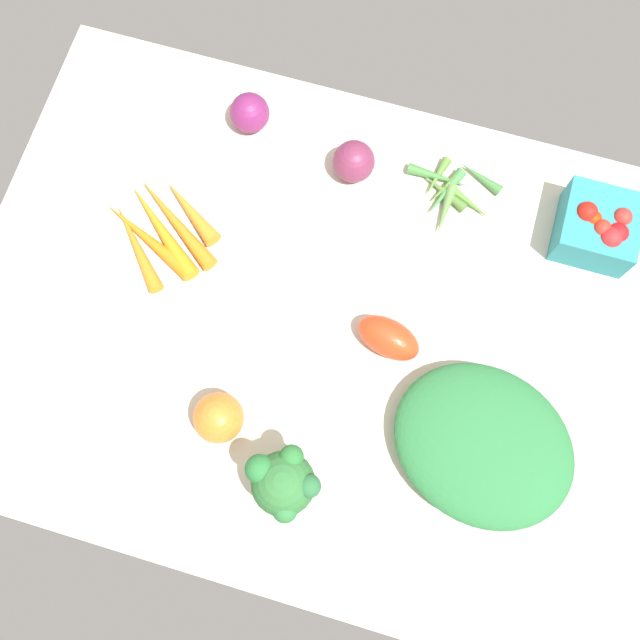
% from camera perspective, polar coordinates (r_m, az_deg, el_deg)
% --- Properties ---
extents(tablecloth, '(1.04, 0.76, 0.02)m').
position_cam_1_polar(tablecloth, '(1.10, 0.00, -0.43)').
color(tablecloth, beige).
rests_on(tablecloth, ground).
extents(carrot_bunch, '(0.19, 0.19, 0.03)m').
position_cam_1_polar(carrot_bunch, '(1.15, -11.91, 6.79)').
color(carrot_bunch, orange).
rests_on(carrot_bunch, tablecloth).
extents(berry_basket, '(0.11, 0.11, 0.08)m').
position_cam_1_polar(berry_basket, '(1.17, 20.47, 6.63)').
color(berry_basket, teal).
rests_on(berry_basket, tablecloth).
extents(leafy_greens_clump, '(0.30, 0.28, 0.07)m').
position_cam_1_polar(leafy_greens_clump, '(1.04, 12.38, -9.27)').
color(leafy_greens_clump, '#2B743C').
rests_on(leafy_greens_clump, tablecloth).
extents(heirloom_tomato_orange, '(0.07, 0.07, 0.07)m').
position_cam_1_polar(heirloom_tomato_orange, '(1.03, -7.75, -7.40)').
color(heirloom_tomato_orange, orange).
rests_on(heirloom_tomato_orange, tablecloth).
extents(roma_tomato, '(0.10, 0.07, 0.05)m').
position_cam_1_polar(roma_tomato, '(1.06, 5.30, -1.20)').
color(roma_tomato, red).
rests_on(roma_tomato, tablecloth).
extents(okra_pile, '(0.15, 0.13, 0.02)m').
position_cam_1_polar(okra_pile, '(1.17, 9.84, 9.73)').
color(okra_pile, '#417C3A').
rests_on(okra_pile, tablecloth).
extents(red_onion_near_basket, '(0.06, 0.06, 0.06)m').
position_cam_1_polar(red_onion_near_basket, '(1.15, 2.59, 11.99)').
color(red_onion_near_basket, '#752B4B').
rests_on(red_onion_near_basket, tablecloth).
extents(red_onion_center, '(0.06, 0.06, 0.06)m').
position_cam_1_polar(red_onion_center, '(1.19, -5.39, 15.46)').
color(red_onion_center, '#79245D').
rests_on(red_onion_center, tablecloth).
extents(broccoli_head, '(0.10, 0.10, 0.11)m').
position_cam_1_polar(broccoli_head, '(0.98, -2.84, -12.29)').
color(broccoli_head, '#AAC675').
rests_on(broccoli_head, tablecloth).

